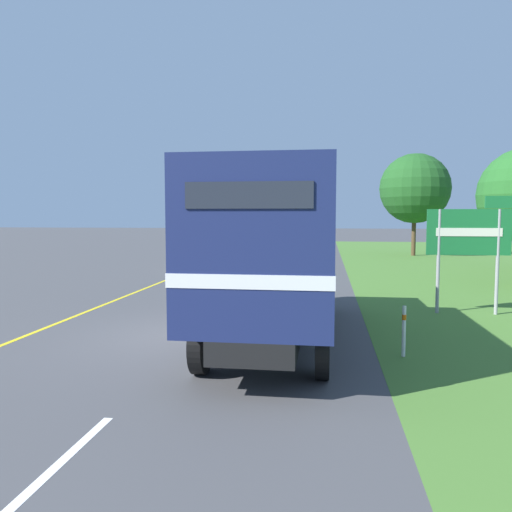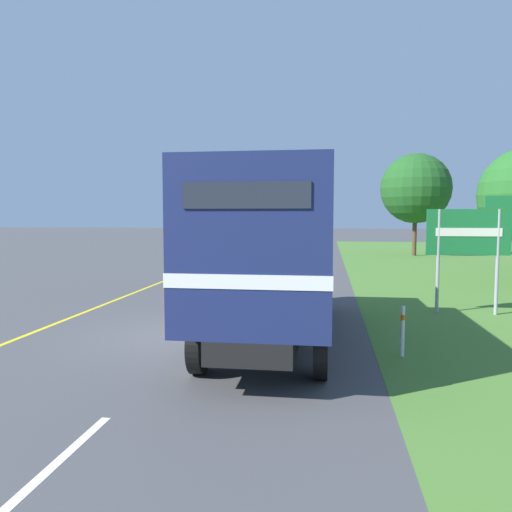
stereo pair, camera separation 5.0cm
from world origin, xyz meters
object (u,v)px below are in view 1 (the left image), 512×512
delineator_post (404,330)px  roadside_tree_far (415,189)px  lead_car_white (230,250)px  horse_trailer_truck (276,248)px  highway_sign (470,236)px

delineator_post → roadside_tree_far: bearing=80.2°
lead_car_white → roadside_tree_far: size_ratio=0.65×
roadside_tree_far → lead_car_white: bearing=-136.2°
horse_trailer_truck → roadside_tree_far: (6.76, 23.93, 2.49)m
roadside_tree_far → delineator_post: size_ratio=7.07×
highway_sign → delineator_post: highway_sign is taller
lead_car_white → delineator_post: 16.03m
lead_car_white → highway_sign: highway_sign is taller
horse_trailer_truck → delineator_post: 2.98m
horse_trailer_truck → roadside_tree_far: roadside_tree_far is taller
highway_sign → delineator_post: size_ratio=3.29×
roadside_tree_far → delineator_post: bearing=-99.8°
roadside_tree_far → horse_trailer_truck: bearing=-105.8°
horse_trailer_truck → highway_sign: size_ratio=2.49×
roadside_tree_far → delineator_post: roadside_tree_far is taller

